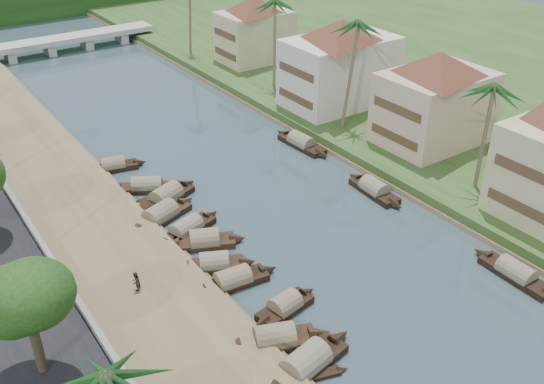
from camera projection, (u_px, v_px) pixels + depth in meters
ground at (384, 283)px, 45.85m from camera, size 220.00×220.00×0.00m
left_bank at (85, 226)px, 51.97m from camera, size 10.00×180.00×0.80m
right_bank at (383, 129)px, 69.16m from camera, size 16.00×180.00×1.20m
retaining_wall at (33, 233)px, 49.42m from camera, size 0.40×180.00×1.10m
bridge at (67, 40)px, 96.19m from camera, size 28.00×4.00×2.40m
building_mid at (435, 97)px, 62.62m from camera, size 14.11×14.11×9.70m
building_far at (340, 62)px, 71.95m from camera, size 15.59×15.59×10.20m
building_distant at (255, 28)px, 86.92m from camera, size 12.62×12.62×9.20m
sampan_3 at (306, 364)px, 38.17m from camera, size 8.92×3.47×2.33m
sampan_4 at (275, 340)px, 40.05m from camera, size 7.89×4.49×2.22m
sampan_5 at (285, 307)px, 42.93m from camera, size 6.36×2.54×2.01m
sampan_6 at (214, 264)px, 47.29m from camera, size 6.65×4.32×2.02m
sampan_7 at (233, 281)px, 45.47m from camera, size 7.74×2.35×2.05m
sampan_8 at (205, 241)px, 49.99m from camera, size 7.05×4.44×2.18m
sampan_9 at (187, 230)px, 51.48m from camera, size 8.03×3.88×2.03m
sampan_10 at (161, 216)px, 53.34m from camera, size 8.50×4.42×2.30m
sampan_11 at (166, 198)px, 56.13m from camera, size 8.31×4.82×2.35m
sampan_12 at (147, 187)px, 57.93m from camera, size 7.96×5.53×2.01m
sampan_13 at (113, 166)px, 61.60m from camera, size 6.96×3.03×1.92m
sampan_14 at (516, 274)px, 46.21m from camera, size 1.86×8.25×2.02m
sampan_15 at (374, 190)px, 57.40m from camera, size 2.12×7.97×2.13m
sampan_16 at (302, 143)px, 66.32m from camera, size 2.15×8.85×2.15m
canoe_1 at (317, 376)px, 37.76m from camera, size 4.29×1.93×0.69m
canoe_2 at (157, 197)px, 56.83m from camera, size 6.15×1.22×0.89m
palm_1 at (494, 89)px, 51.71m from camera, size 3.20×3.20×11.30m
palm_2 at (351, 26)px, 62.80m from camera, size 3.20×3.20×13.05m
palm_3 at (274, 3)px, 74.43m from camera, size 3.20×3.20×12.49m
palm_4 at (117, 376)px, 23.60m from camera, size 3.20×3.20×11.28m
tree_2 at (25, 298)px, 33.76m from camera, size 4.79×4.79×7.59m
tree_6 at (360, 55)px, 76.09m from camera, size 4.55×4.55×6.52m
person_far at (136, 281)px, 43.58m from camera, size 0.94×0.92×1.53m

